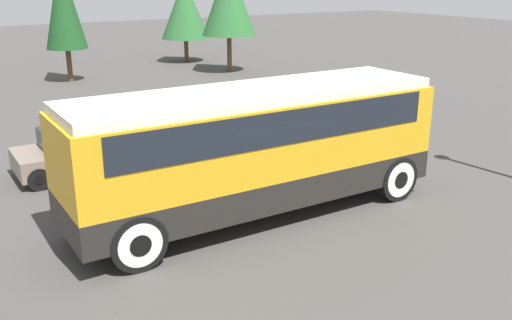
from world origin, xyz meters
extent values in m
plane|color=#423F3D|center=(0.00, 0.00, 0.00)|extent=(120.00, 120.00, 0.00)
cube|color=black|center=(0.00, 0.00, 0.86)|extent=(9.08, 2.45, 0.72)
cube|color=gold|center=(0.00, 0.00, 2.06)|extent=(9.08, 2.45, 1.68)
cube|color=black|center=(0.00, 0.00, 2.47)|extent=(7.99, 2.49, 0.76)
cube|color=silver|center=(0.00, 0.00, 3.01)|extent=(8.90, 2.25, 0.22)
cube|color=gold|center=(4.39, 0.00, 1.82)|extent=(0.36, 2.35, 1.92)
cylinder|color=black|center=(3.60, -1.11, 0.59)|extent=(1.18, 0.28, 1.18)
cylinder|color=silver|center=(3.60, -1.11, 0.59)|extent=(0.92, 0.30, 0.92)
cylinder|color=black|center=(3.60, -1.11, 0.59)|extent=(0.45, 0.32, 0.45)
cylinder|color=black|center=(3.60, 1.11, 0.59)|extent=(1.18, 0.28, 1.18)
cylinder|color=silver|center=(3.60, 1.11, 0.59)|extent=(0.92, 0.30, 0.92)
cylinder|color=black|center=(3.60, 1.11, 0.59)|extent=(0.45, 0.32, 0.45)
cylinder|color=black|center=(-3.42, -1.11, 0.59)|extent=(1.18, 0.28, 1.18)
cylinder|color=silver|center=(-3.42, -1.11, 0.59)|extent=(0.92, 0.30, 0.92)
cylinder|color=black|center=(-3.42, -1.11, 0.59)|extent=(0.45, 0.32, 0.45)
cylinder|color=black|center=(-3.42, 1.11, 0.59)|extent=(1.18, 0.28, 1.18)
cylinder|color=silver|center=(-3.42, 1.11, 0.59)|extent=(0.92, 0.30, 0.92)
cylinder|color=black|center=(-3.42, 1.11, 0.59)|extent=(0.45, 0.32, 0.45)
cube|color=#7A6B5B|center=(-2.56, 5.37, 0.53)|extent=(4.04, 1.86, 0.58)
cube|color=black|center=(-2.72, 5.37, 1.08)|extent=(2.10, 1.67, 0.53)
cylinder|color=black|center=(-0.98, 4.53, 0.31)|extent=(0.63, 0.22, 0.63)
cylinder|color=black|center=(-0.98, 4.53, 0.31)|extent=(0.24, 0.26, 0.24)
cylinder|color=black|center=(-0.98, 6.21, 0.31)|extent=(0.63, 0.22, 0.63)
cylinder|color=black|center=(-0.98, 6.21, 0.31)|extent=(0.24, 0.26, 0.24)
cylinder|color=black|center=(-4.14, 4.53, 0.31)|extent=(0.63, 0.22, 0.63)
cylinder|color=black|center=(-4.14, 4.53, 0.31)|extent=(0.24, 0.26, 0.24)
cylinder|color=black|center=(-4.14, 6.21, 0.31)|extent=(0.63, 0.22, 0.63)
cylinder|color=black|center=(-4.14, 6.21, 0.31)|extent=(0.24, 0.26, 0.24)
cube|color=maroon|center=(3.66, 7.17, 0.53)|extent=(4.19, 1.90, 0.57)
cube|color=black|center=(3.49, 7.17, 1.07)|extent=(2.18, 1.71, 0.51)
cylinder|color=black|center=(5.29, 6.31, 0.33)|extent=(0.67, 0.22, 0.67)
cylinder|color=black|center=(5.29, 6.31, 0.33)|extent=(0.25, 0.26, 0.25)
cylinder|color=black|center=(5.29, 8.03, 0.33)|extent=(0.67, 0.22, 0.67)
cylinder|color=black|center=(5.29, 8.03, 0.33)|extent=(0.25, 0.26, 0.25)
cylinder|color=black|center=(2.03, 6.31, 0.33)|extent=(0.67, 0.22, 0.67)
cylinder|color=black|center=(2.03, 6.31, 0.33)|extent=(0.25, 0.26, 0.25)
cylinder|color=black|center=(2.03, 8.03, 0.33)|extent=(0.67, 0.22, 0.67)
cylinder|color=black|center=(2.03, 8.03, 0.33)|extent=(0.25, 0.26, 0.25)
cylinder|color=brown|center=(9.56, 24.22, 0.76)|extent=(0.28, 0.28, 1.52)
cone|color=#28602D|center=(9.56, 24.22, 3.45)|extent=(3.17, 3.17, 3.86)
cylinder|color=brown|center=(0.98, 20.84, 0.89)|extent=(0.28, 0.28, 1.77)
cone|color=#19471E|center=(0.98, 20.84, 4.15)|extent=(2.17, 2.17, 4.74)
cylinder|color=brown|center=(9.99, 19.09, 1.08)|extent=(0.28, 0.28, 2.15)
camera|label=1|loc=(-6.79, -10.93, 5.62)|focal=40.00mm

